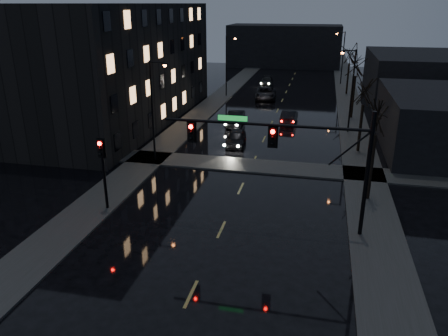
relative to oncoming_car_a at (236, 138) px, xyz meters
The scene contains 23 objects.
ground 23.68m from the oncoming_car_a, 84.65° to the right, with size 160.00×160.00×0.00m, color black.
sidewalk_left 13.06m from the oncoming_car_a, 118.82° to the left, with size 3.00×140.00×0.12m, color #2D2D2B.
sidewalk_right 15.68m from the oncoming_car_a, 46.87° to the left, with size 3.00×140.00×0.12m, color #2D2D2B.
sidewalk_cross 5.56m from the oncoming_car_a, 66.45° to the right, with size 40.00×3.00×0.12m, color #2D2D2B.
apartment_block 16.55m from the oncoming_car_a, 155.77° to the left, with size 12.00×30.00×12.00m, color black.
commercial_right_near 17.97m from the oncoming_car_a, ahead, with size 10.00×14.00×5.00m, color black.
commercial_right_far 31.17m from the oncoming_car_a, 51.83° to the left, with size 12.00×18.00×6.00m, color black.
far_block 54.54m from the oncoming_car_a, 90.83° to the left, with size 22.00×10.00×8.00m, color black.
signal_mast 16.32m from the oncoming_car_a, 67.43° to the right, with size 11.11×0.41×7.00m.
signal_pole_left 15.68m from the oncoming_car_a, 109.95° to the right, with size 0.35×0.41×4.53m.
tree_near 15.32m from the oncoming_car_a, 42.04° to the right, with size 3.52×3.52×8.08m.
tree_mid_a 11.80m from the oncoming_car_a, ahead, with size 3.30×3.30×7.58m.
tree_mid_b 17.38m from the oncoming_car_a, 49.53° to the left, with size 3.74×3.74×8.59m.
tree_far 28.98m from the oncoming_car_a, 68.13° to the left, with size 3.43×3.43×7.88m.
streetlight_l_near 8.75m from the oncoming_car_a, 133.99° to the right, with size 1.53×0.28×8.00m.
streetlight_l_far 22.47m from the oncoming_car_a, 104.07° to the left, with size 1.53×0.28×8.00m.
streetlight_r_mid 12.41m from the oncoming_car_a, 33.31° to the left, with size 1.53×0.28×8.00m.
streetlight_r_far 36.03m from the oncoming_car_a, 74.13° to the left, with size 1.53×0.28×8.00m.
oncoming_car_a is the anchor object (origin of this frame).
oncoming_car_b 6.88m from the oncoming_car_a, 101.77° to the left, with size 1.53×4.40×1.45m, color black.
oncoming_car_c 20.72m from the oncoming_car_a, 90.08° to the left, with size 2.60×5.63×1.57m, color black.
oncoming_car_d 31.27m from the oncoming_car_a, 92.31° to the left, with size 1.83×4.50×1.31m, color black.
lead_car 9.83m from the oncoming_car_a, 65.94° to the left, with size 1.45×4.15×1.37m, color black.
Camera 1 is at (4.92, -13.33, 12.02)m, focal length 35.00 mm.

